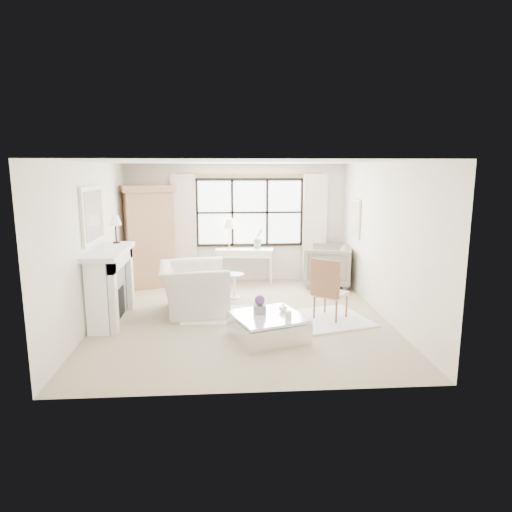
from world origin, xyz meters
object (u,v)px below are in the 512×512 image
object	(u,v)px
club_armchair	(194,288)
coffee_table	(268,327)
console_table	(245,266)
armoire	(149,236)

from	to	relation	value
club_armchair	coffee_table	size ratio (longest dim) A/B	1.07
console_table	coffee_table	world-z (taller)	console_table
coffee_table	console_table	bearing A→B (deg)	73.42
console_table	coffee_table	size ratio (longest dim) A/B	1.05
club_armchair	coffee_table	world-z (taller)	club_armchair
armoire	coffee_table	world-z (taller)	armoire
console_table	coffee_table	distance (m)	3.57
console_table	armoire	bearing A→B (deg)	-168.74
console_table	coffee_table	xyz separation A→B (m)	(0.19, -3.56, -0.22)
console_table	club_armchair	xyz separation A→B (m)	(-1.03, -2.12, 0.04)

